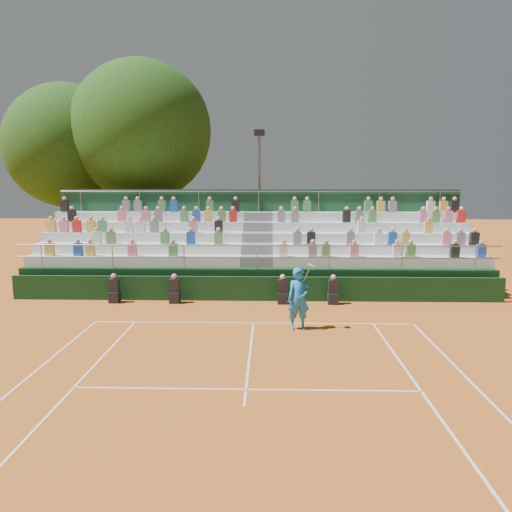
{
  "coord_description": "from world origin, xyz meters",
  "views": [
    {
      "loc": [
        0.53,
        -16.62,
        4.93
      ],
      "look_at": [
        0.0,
        3.5,
        1.8
      ],
      "focal_mm": 35.0,
      "sensor_mm": 36.0,
      "label": 1
    }
  ],
  "objects_px": {
    "tennis_player": "(299,299)",
    "tree_east": "(142,131)",
    "floodlight_mast": "(259,186)",
    "tree_west": "(68,146)"
  },
  "relations": [
    {
      "from": "tree_west",
      "to": "tree_east",
      "type": "height_order",
      "value": "tree_east"
    },
    {
      "from": "tree_west",
      "to": "tree_east",
      "type": "xyz_separation_m",
      "value": [
        4.57,
        -0.64,
        0.79
      ]
    },
    {
      "from": "tennis_player",
      "to": "tree_east",
      "type": "relative_size",
      "value": 0.19
    },
    {
      "from": "tree_east",
      "to": "floodlight_mast",
      "type": "bearing_deg",
      "value": -0.67
    },
    {
      "from": "tree_east",
      "to": "tree_west",
      "type": "bearing_deg",
      "value": 171.98
    },
    {
      "from": "tennis_player",
      "to": "floodlight_mast",
      "type": "xyz_separation_m",
      "value": [
        -1.55,
        12.97,
        3.47
      ]
    },
    {
      "from": "tennis_player",
      "to": "tree_west",
      "type": "height_order",
      "value": "tree_west"
    },
    {
      "from": "floodlight_mast",
      "to": "tree_west",
      "type": "bearing_deg",
      "value": 176.34
    },
    {
      "from": "tennis_player",
      "to": "floodlight_mast",
      "type": "bearing_deg",
      "value": 96.81
    },
    {
      "from": "floodlight_mast",
      "to": "tree_east",
      "type": "bearing_deg",
      "value": 179.33
    }
  ]
}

